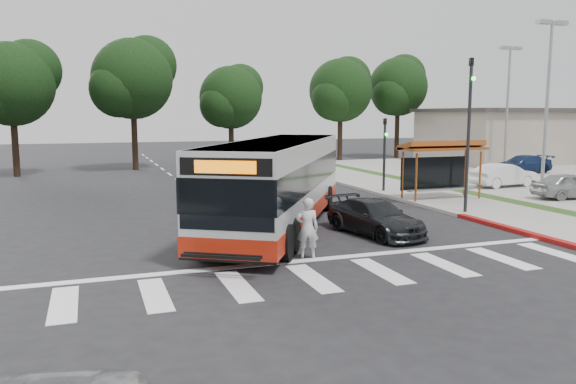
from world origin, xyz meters
name	(u,v)px	position (x,y,z in m)	size (l,w,h in m)	color
ground	(258,238)	(0.00, 0.00, 0.00)	(140.00, 140.00, 0.00)	black
sidewalk_east	(411,192)	(11.00, 8.00, 0.06)	(4.00, 40.00, 0.12)	gray
curb_east	(378,193)	(9.00, 8.00, 0.07)	(0.30, 40.00, 0.15)	#9E9991
curb_east_red	(512,229)	(9.00, -2.00, 0.08)	(0.32, 6.00, 0.15)	maroon
parking_lot	(556,179)	(23.00, 10.00, 0.05)	(18.00, 36.00, 0.10)	gray
commercial_building	(513,137)	(30.00, 22.00, 2.20)	(14.00, 10.00, 4.40)	#A6998B
building_roof_cap	(515,110)	(30.00, 22.00, 4.55)	(14.60, 10.60, 0.30)	#383330
crosswalk_ladder	(313,278)	(0.00, -5.00, 0.01)	(18.00, 2.60, 0.01)	silver
bus_shelter	(441,153)	(10.80, 5.10, 2.35)	(4.20, 1.60, 2.86)	#904318
traffic_signal_ne_tall	(469,122)	(9.60, 1.49, 3.88)	(0.18, 0.37, 6.50)	black
traffic_signal_ne_short	(385,147)	(9.60, 8.49, 2.48)	(0.18, 0.37, 4.00)	black
lot_light_front	(548,82)	(18.00, 6.00, 5.91)	(1.90, 0.35, 9.01)	gray
lot_light_mid	(508,91)	(24.00, 16.00, 5.91)	(1.90, 0.35, 9.01)	gray
tree_ne_a	(341,89)	(16.08, 28.06, 6.39)	(6.16, 5.74, 9.30)	black
tree_ne_b	(398,86)	(23.08, 30.06, 6.92)	(6.16, 5.74, 10.02)	black
tree_north_a	(133,78)	(-1.92, 26.07, 6.92)	(6.60, 6.15, 10.17)	black
tree_north_b	(231,97)	(6.07, 28.06, 5.66)	(5.72, 5.33, 8.43)	black
tree_north_c	(12,83)	(-9.92, 24.06, 6.29)	(6.16, 5.74, 9.30)	black
transit_bus	(279,184)	(1.29, 1.57, 1.62)	(2.72, 12.57, 3.25)	silver
pedestrian	(307,228)	(0.62, -3.04, 0.90)	(0.66, 0.43, 1.80)	silver
dark_sedan	(375,217)	(4.07, -0.79, 0.62)	(1.72, 4.24, 1.23)	black
parked_car_0	(570,186)	(16.91, 3.04, 0.74)	(1.51, 3.75, 1.28)	#9A9E9F
parked_car_1	(504,175)	(16.99, 7.85, 0.76)	(1.40, 4.01, 1.32)	silver
parked_car_3	(522,164)	(23.38, 13.49, 0.72)	(1.75, 4.31, 1.25)	#16264D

